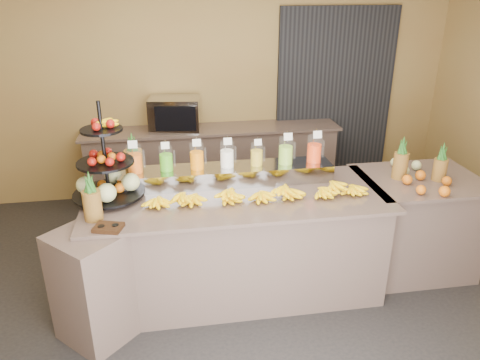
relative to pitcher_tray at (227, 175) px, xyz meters
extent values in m
plane|color=black|center=(0.04, -0.58, -1.01)|extent=(6.00, 6.00, 0.00)
cube|color=olive|center=(0.04, 1.93, 0.39)|extent=(6.00, 0.02, 2.80)
cube|color=black|center=(1.64, 1.88, 0.19)|extent=(1.50, 0.06, 2.20)
cube|color=gray|center=(0.04, -0.28, -0.56)|extent=(2.40, 0.90, 0.90)
cube|color=gray|center=(0.04, -0.28, -0.09)|extent=(2.50, 1.00, 0.03)
cube|color=gray|center=(-1.11, -0.68, -0.56)|extent=(0.71, 0.71, 0.90)
cube|color=gray|center=(1.74, -0.18, -0.56)|extent=(1.00, 0.80, 0.90)
cube|color=gray|center=(1.74, -0.18, -0.09)|extent=(1.08, 0.88, 0.03)
cube|color=gray|center=(0.04, 1.67, -0.56)|extent=(3.00, 0.50, 0.90)
cube|color=gray|center=(0.04, 1.67, -0.09)|extent=(3.10, 0.55, 0.03)
cube|color=gray|center=(0.00, 0.00, 0.00)|extent=(1.85, 0.30, 0.15)
cylinder|color=silver|center=(-0.78, 0.00, 0.19)|extent=(0.13, 0.13, 0.24)
cylinder|color=#DD590E|center=(-0.78, 0.00, 0.16)|extent=(0.12, 0.12, 0.16)
cylinder|color=gray|center=(-0.80, 0.01, 0.25)|extent=(0.01, 0.01, 0.28)
cube|color=white|center=(-0.78, -0.06, 0.34)|extent=(0.07, 0.02, 0.06)
cylinder|color=silver|center=(-0.52, 0.00, 0.18)|extent=(0.12, 0.12, 0.21)
cylinder|color=#42A918|center=(-0.52, 0.00, 0.15)|extent=(0.11, 0.11, 0.15)
cylinder|color=gray|center=(-0.53, 0.01, 0.23)|extent=(0.01, 0.01, 0.25)
cube|color=white|center=(-0.52, -0.05, 0.32)|extent=(0.07, 0.02, 0.06)
cylinder|color=silver|center=(-0.26, 0.00, 0.19)|extent=(0.12, 0.12, 0.22)
cylinder|color=orange|center=(-0.26, 0.00, 0.15)|extent=(0.11, 0.11, 0.15)
cylinder|color=gray|center=(-0.28, 0.01, 0.24)|extent=(0.01, 0.01, 0.26)
cube|color=white|center=(-0.26, -0.06, 0.33)|extent=(0.07, 0.02, 0.06)
cylinder|color=silver|center=(0.00, 0.00, 0.19)|extent=(0.12, 0.12, 0.22)
cylinder|color=white|center=(0.00, 0.00, 0.15)|extent=(0.11, 0.11, 0.15)
cylinder|color=gray|center=(-0.02, 0.01, 0.24)|extent=(0.01, 0.01, 0.26)
cube|color=white|center=(0.00, -0.06, 0.33)|extent=(0.07, 0.02, 0.06)
cylinder|color=silver|center=(0.26, 0.00, 0.17)|extent=(0.11, 0.11, 0.20)
cylinder|color=gold|center=(0.26, 0.00, 0.14)|extent=(0.10, 0.10, 0.14)
cylinder|color=gray|center=(0.25, 0.01, 0.22)|extent=(0.01, 0.01, 0.24)
cube|color=white|center=(0.26, -0.05, 0.30)|extent=(0.06, 0.02, 0.05)
cylinder|color=silver|center=(0.52, 0.00, 0.19)|extent=(0.13, 0.13, 0.23)
cylinder|color=#8AC33A|center=(0.52, 0.00, 0.15)|extent=(0.12, 0.12, 0.16)
cylinder|color=gray|center=(0.50, 0.01, 0.25)|extent=(0.01, 0.01, 0.28)
cube|color=white|center=(0.52, -0.06, 0.34)|extent=(0.07, 0.02, 0.06)
cylinder|color=silver|center=(0.78, 0.00, 0.19)|extent=(0.13, 0.13, 0.24)
cylinder|color=#FF3F0E|center=(0.78, 0.00, 0.16)|extent=(0.12, 0.12, 0.16)
cylinder|color=gray|center=(0.76, 0.01, 0.25)|extent=(0.01, 0.01, 0.28)
cube|color=white|center=(0.78, -0.06, 0.35)|extent=(0.08, 0.02, 0.07)
ellipsoid|color=yellow|center=(-0.59, -0.35, -0.03)|extent=(0.22, 0.16, 0.09)
ellipsoid|color=yellow|center=(-0.32, -0.35, -0.03)|extent=(0.22, 0.16, 0.09)
ellipsoid|color=yellow|center=(-0.06, -0.35, -0.03)|extent=(0.22, 0.16, 0.09)
ellipsoid|color=yellow|center=(0.21, -0.35, -0.03)|extent=(0.22, 0.16, 0.09)
ellipsoid|color=yellow|center=(0.47, -0.35, -0.03)|extent=(0.22, 0.16, 0.09)
ellipsoid|color=yellow|center=(0.74, -0.35, -0.03)|extent=(0.22, 0.16, 0.09)
ellipsoid|color=yellow|center=(1.00, -0.35, -0.03)|extent=(0.22, 0.16, 0.09)
ellipsoid|color=yellow|center=(-0.43, -0.35, 0.03)|extent=(0.18, 0.15, 0.08)
ellipsoid|color=yellow|center=(0.00, -0.35, 0.03)|extent=(0.18, 0.15, 0.08)
ellipsoid|color=yellow|center=(0.42, -0.35, 0.03)|extent=(0.18, 0.15, 0.08)
ellipsoid|color=yellow|center=(0.85, -0.35, 0.03)|extent=(0.18, 0.15, 0.08)
cylinder|color=black|center=(-1.00, -0.16, 0.33)|extent=(0.03, 0.03, 0.81)
cylinder|color=black|center=(-1.00, -0.16, -0.03)|extent=(0.59, 0.59, 0.02)
cylinder|color=black|center=(-1.00, -0.16, 0.24)|extent=(0.46, 0.46, 0.02)
cylinder|color=black|center=(-1.00, -0.16, 0.51)|extent=(0.33, 0.33, 0.02)
sphere|color=beige|center=(-0.82, -0.16, 0.06)|extent=(0.15, 0.15, 0.15)
sphere|color=maroon|center=(-0.87, -0.16, 0.29)|extent=(0.07, 0.07, 0.07)
sphere|color=#D35D12|center=(-1.09, -0.16, 0.02)|extent=(0.08, 0.08, 0.08)
cube|color=black|center=(-0.96, -0.70, -0.06)|extent=(0.23, 0.20, 0.03)
cylinder|color=brown|center=(-1.07, -0.52, 0.04)|extent=(0.14, 0.14, 0.23)
cone|color=#1F4E1A|center=(-1.07, -0.52, 0.23)|extent=(0.07, 0.07, 0.16)
cylinder|color=brown|center=(-0.80, 0.16, 0.07)|extent=(0.16, 0.16, 0.29)
cone|color=#1F4E1A|center=(-0.80, 0.16, 0.30)|extent=(0.08, 0.08, 0.16)
cylinder|color=brown|center=(1.54, -0.14, 0.04)|extent=(0.13, 0.13, 0.24)
cylinder|color=brown|center=(1.87, -0.24, 0.02)|extent=(0.12, 0.12, 0.20)
ellipsoid|color=#D35D12|center=(1.69, -0.39, -0.03)|extent=(0.36, 0.24, 0.09)
cube|color=gray|center=(-0.39, 1.67, 0.12)|extent=(0.63, 0.48, 0.39)
camera|label=1|loc=(-0.50, -3.75, 1.57)|focal=35.00mm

